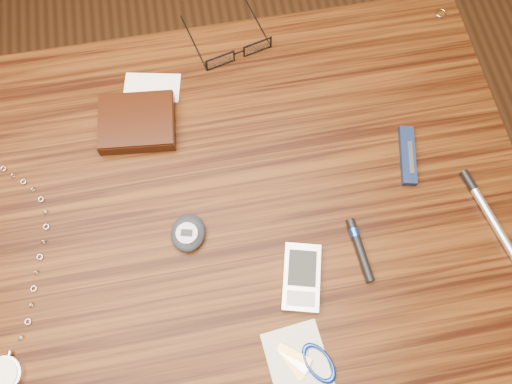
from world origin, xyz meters
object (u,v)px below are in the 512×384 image
(pocket_watch, at_px, (6,364))
(pocket_knife, at_px, (408,156))
(desk, at_px, (217,229))
(silver_pen, at_px, (485,207))
(pedometer, at_px, (188,233))
(pda_phone, at_px, (302,277))
(notepad_keys, at_px, (308,361))
(wallet_and_card, at_px, (137,122))
(eyeglasses, at_px, (237,51))

(pocket_watch, xyz_separation_m, pocket_knife, (0.64, 0.21, -0.00))
(desk, distance_m, pocket_knife, 0.34)
(pocket_knife, bearing_deg, desk, -173.77)
(silver_pen, bearing_deg, desk, 170.41)
(pedometer, bearing_deg, pda_phone, -31.58)
(notepad_keys, xyz_separation_m, pocket_knife, (0.22, 0.28, 0.00))
(wallet_and_card, xyz_separation_m, pda_phone, (0.21, -0.30, -0.01))
(eyeglasses, height_order, notepad_keys, eyeglasses)
(pda_phone, relative_size, pocket_knife, 1.07)
(desk, relative_size, pocket_knife, 9.74)
(desk, relative_size, notepad_keys, 9.33)
(desk, bearing_deg, pda_phone, -47.74)
(desk, relative_size, eyeglasses, 6.54)
(wallet_and_card, xyz_separation_m, pedometer, (0.06, -0.20, -0.00))
(desk, xyz_separation_m, pedometer, (-0.04, -0.03, 0.11))
(eyeglasses, relative_size, pocket_knife, 1.49)
(desk, bearing_deg, pedometer, -141.66)
(pda_phone, bearing_deg, notepad_keys, -97.22)
(wallet_and_card, height_order, eyeglasses, same)
(notepad_keys, bearing_deg, pedometer, 123.63)
(wallet_and_card, distance_m, pocket_knife, 0.44)
(eyeglasses, xyz_separation_m, notepad_keys, (0.01, -0.52, -0.01))
(pocket_watch, distance_m, notepad_keys, 0.42)
(eyeglasses, relative_size, pocket_watch, 0.41)
(desk, bearing_deg, wallet_and_card, 119.75)
(silver_pen, bearing_deg, pocket_knife, 131.32)
(wallet_and_card, bearing_deg, notepad_keys, -64.40)
(silver_pen, bearing_deg, pedometer, 175.12)
(desk, xyz_separation_m, pda_phone, (0.12, -0.13, 0.11))
(desk, xyz_separation_m, pocket_watch, (-0.31, -0.17, 0.11))
(pedometer, distance_m, pocket_knife, 0.37)
(pocket_watch, relative_size, silver_pen, 2.44)
(wallet_and_card, distance_m, eyeglasses, 0.21)
(desk, height_order, wallet_and_card, wallet_and_card)
(pedometer, xyz_separation_m, silver_pen, (0.46, -0.04, -0.00))
(pda_phone, distance_m, pedometer, 0.18)
(desk, height_order, pocket_knife, pocket_knife)
(eyeglasses, bearing_deg, pda_phone, -85.94)
(pda_phone, bearing_deg, pocket_knife, 37.85)
(wallet_and_card, relative_size, pocket_watch, 0.43)
(pocket_knife, distance_m, silver_pen, 0.14)
(pda_phone, xyz_separation_m, notepad_keys, (-0.01, -0.12, -0.00))
(desk, distance_m, notepad_keys, 0.28)
(silver_pen, bearing_deg, wallet_and_card, 154.96)
(desk, xyz_separation_m, pocket_knife, (0.32, 0.04, 0.11))
(pda_phone, bearing_deg, eyeglasses, 94.06)
(wallet_and_card, height_order, silver_pen, wallet_and_card)
(wallet_and_card, bearing_deg, pocket_knife, -17.69)
(pocket_watch, bearing_deg, eyeglasses, 48.33)
(pda_phone, bearing_deg, desk, 132.26)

